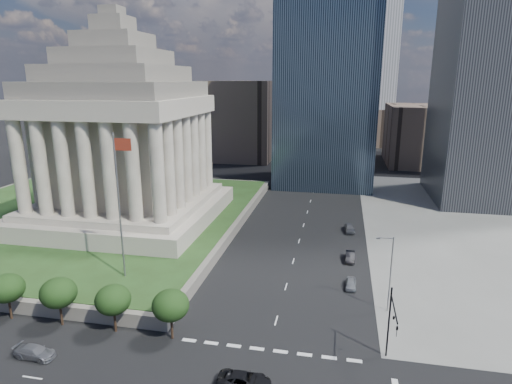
% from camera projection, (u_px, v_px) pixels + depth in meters
% --- Properties ---
extents(ground, '(500.00, 500.00, 0.00)m').
position_uv_depth(ground, '(317.00, 178.00, 127.91)').
color(ground, black).
rests_on(ground, ground).
extents(plaza_terrace, '(66.00, 70.00, 1.80)m').
position_uv_depth(plaza_terrace, '(85.00, 216.00, 88.95)').
color(plaza_terrace, '#666157').
rests_on(plaza_terrace, ground).
extents(plaza_lawn, '(64.00, 68.00, 0.10)m').
position_uv_depth(plaza_lawn, '(84.00, 212.00, 88.71)').
color(plaza_lawn, '#233B18').
rests_on(plaza_lawn, plaza_terrace).
extents(war_memorial, '(34.00, 34.00, 39.00)m').
position_uv_depth(war_memorial, '(121.00, 119.00, 79.71)').
color(war_memorial, gray).
rests_on(war_memorial, plaza_lawn).
extents(flagpole, '(2.52, 0.24, 20.00)m').
position_uv_depth(flagpole, '(120.00, 199.00, 56.74)').
color(flagpole, slate).
rests_on(flagpole, plaza_lawn).
extents(midrise_glass, '(26.00, 26.00, 60.00)m').
position_uv_depth(midrise_glass, '(328.00, 74.00, 115.14)').
color(midrise_glass, black).
rests_on(midrise_glass, ground).
extents(building_filler_ne, '(20.00, 30.00, 20.00)m').
position_uv_depth(building_filler_ne, '(417.00, 135.00, 147.64)').
color(building_filler_ne, brown).
rests_on(building_filler_ne, ground).
extents(building_filler_nw, '(24.00, 30.00, 28.00)m').
position_uv_depth(building_filler_nw, '(242.00, 120.00, 158.53)').
color(building_filler_nw, brown).
rests_on(building_filler_nw, ground).
extents(traffic_signal_ne, '(0.30, 5.74, 8.00)m').
position_uv_depth(traffic_signal_ne, '(392.00, 321.00, 42.38)').
color(traffic_signal_ne, black).
rests_on(traffic_signal_ne, ground).
extents(street_lamp_north, '(2.13, 0.22, 10.00)m').
position_uv_depth(street_lamp_north, '(389.00, 270.00, 52.83)').
color(street_lamp_north, slate).
rests_on(street_lamp_north, ground).
extents(pickup_truck, '(5.23, 2.53, 1.43)m').
position_uv_depth(pickup_truck, '(244.00, 381.00, 40.64)').
color(pickup_truck, black).
rests_on(pickup_truck, ground).
extents(suv_grey, '(2.03, 4.57, 1.30)m').
position_uv_depth(suv_grey, '(35.00, 352.00, 45.03)').
color(suv_grey, slate).
rests_on(suv_grey, ground).
extents(parked_sedan_near, '(1.56, 3.69, 1.25)m').
position_uv_depth(parked_sedan_near, '(351.00, 283.00, 60.20)').
color(parked_sedan_near, gray).
rests_on(parked_sedan_near, ground).
extents(parked_sedan_mid, '(1.47, 4.17, 1.37)m').
position_uv_depth(parked_sedan_mid, '(350.00, 257.00, 69.14)').
color(parked_sedan_mid, black).
rests_on(parked_sedan_mid, ground).
extents(parked_sedan_far, '(4.53, 2.18, 1.49)m').
position_uv_depth(parked_sedan_far, '(349.00, 228.00, 82.25)').
color(parked_sedan_far, '#4E5055').
rests_on(parked_sedan_far, ground).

